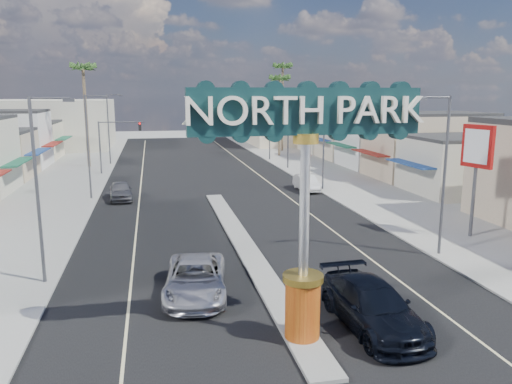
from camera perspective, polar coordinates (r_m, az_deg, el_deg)
name	(u,v)px	position (r m, az deg, el deg)	size (l,w,h in m)	color
ground	(212,194)	(45.79, -5.01, -0.28)	(160.00, 160.00, 0.00)	gray
road	(212,194)	(45.79, -5.01, -0.28)	(20.00, 120.00, 0.01)	black
median_island	(244,245)	(30.42, -1.38, -6.05)	(1.30, 30.00, 0.16)	gray
sidewalk_left	(50,200)	(46.32, -22.47, -0.90)	(8.00, 120.00, 0.12)	gray
sidewalk_right	(356,188)	(49.38, 11.33, 0.45)	(8.00, 120.00, 0.12)	gray
storefront_row_right	(390,143)	(64.85, 15.11, 5.45)	(12.00, 42.00, 6.00)	#B7B29E
backdrop_far_left	(49,124)	(91.27, -22.56, 7.19)	(20.00, 20.00, 8.00)	#B7B29E
backdrop_far_right	(301,121)	(93.76, 5.15, 8.08)	(20.00, 20.00, 8.00)	beige
gateway_sign	(305,186)	(17.65, 5.62, 0.74)	(8.20, 1.50, 9.15)	#AF2B0D
traffic_signal_left	(116,137)	(58.90, -15.71, 6.11)	(5.09, 0.45, 6.00)	#47474C
traffic_signal_right	(274,134)	(60.51, 2.03, 6.65)	(5.09, 0.45, 6.00)	#47474C
streetlight_l_near	(40,181)	(25.44, -23.45, 1.13)	(2.03, 0.22, 9.00)	#47474C
streetlight_l_mid	(90,141)	(45.06, -18.48, 5.51)	(2.03, 0.22, 9.00)	#47474C
streetlight_l_far	(110,125)	(66.90, -16.38, 7.33)	(2.03, 0.22, 9.00)	#47474C
streetlight_r_near	(442,168)	(29.42, 20.52, 2.60)	(2.03, 0.22, 9.00)	#47474C
streetlight_r_mid	(322,137)	(47.41, 7.57, 6.25)	(2.03, 0.22, 9.00)	#47474C
streetlight_r_far	(269,123)	(68.51, 1.45, 7.86)	(2.03, 0.22, 9.00)	#47474C
palm_left_far	(83,73)	(65.08, -19.14, 12.74)	(2.60, 2.60, 13.10)	brown
palm_right_mid	(280,82)	(72.90, 2.74, 12.41)	(2.60, 2.60, 12.10)	brown
palm_right_far	(283,71)	(79.26, 3.08, 13.60)	(2.60, 2.60, 14.10)	brown
suv_left	(196,278)	(23.26, -6.93, -9.76)	(2.73, 5.91, 1.64)	silver
suv_right	(373,306)	(20.66, 13.19, -12.56)	(2.50, 6.16, 1.79)	black
car_parked_left	(121,191)	(44.82, -15.20, 0.14)	(1.88, 4.67, 1.59)	#5C5B60
car_parked_right	(306,183)	(47.58, 5.79, 1.05)	(1.58, 4.53, 1.49)	silver
bank_pylon_sign	(477,153)	(33.96, 23.95, 4.13)	(0.83, 2.21, 7.09)	#47474C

